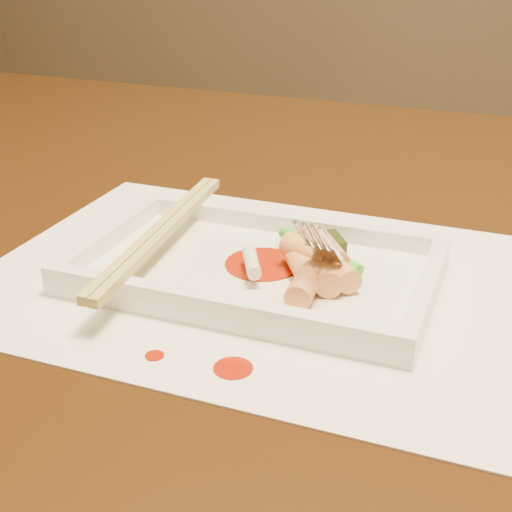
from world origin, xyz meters
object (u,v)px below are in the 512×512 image
(table, at_px, (312,320))
(plate_base, at_px, (256,273))
(placemat, at_px, (256,279))
(fork, at_px, (361,177))
(chopstick_a, at_px, (156,231))

(table, bearing_deg, plate_base, -94.22)
(placemat, distance_m, fork, 0.11)
(table, bearing_deg, chopstick_a, -126.37)
(placemat, height_order, plate_base, plate_base)
(table, height_order, plate_base, plate_base)
(table, bearing_deg, placemat, -94.22)
(plate_base, xyz_separation_m, chopstick_a, (-0.08, 0.00, 0.02))
(placemat, distance_m, plate_base, 0.00)
(plate_base, bearing_deg, fork, 14.42)
(placemat, relative_size, chopstick_a, 1.72)
(plate_base, bearing_deg, chopstick_a, 180.00)
(chopstick_a, bearing_deg, placemat, 0.00)
(table, xyz_separation_m, chopstick_a, (-0.09, -0.12, 0.13))
(chopstick_a, height_order, fork, fork)
(table, bearing_deg, fork, -60.07)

